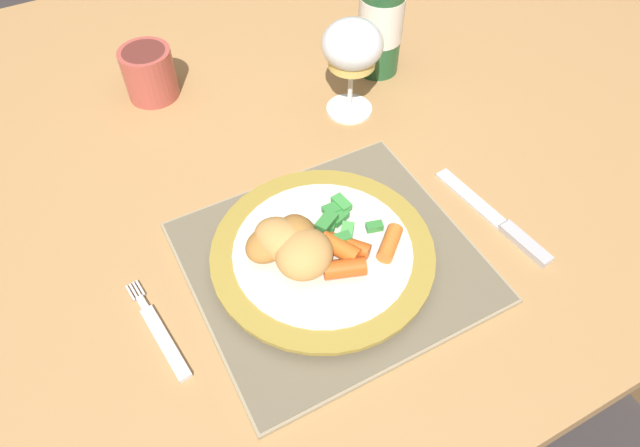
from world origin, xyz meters
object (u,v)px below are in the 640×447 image
fork (161,335)px  table_knife (501,223)px  dining_table (262,171)px  dinner_plate (323,254)px  bottle (382,4)px  drinking_cup (149,72)px  wine_glass (352,49)px

fork → table_knife: bearing=-6.6°
dining_table → dinner_plate: 0.26m
bottle → drinking_cup: size_ratio=3.84×
dinner_plate → table_knife: (0.22, -0.05, -0.01)m
fork → bottle: 0.55m
table_knife → wine_glass: 0.30m
fork → bottle: bearing=33.4°
dining_table → bottle: bearing=12.8°
dinner_plate → fork: (-0.19, -0.00, -0.01)m
dinner_plate → wine_glass: 0.29m
bottle → table_knife: bearing=-95.6°
dining_table → wine_glass: (0.14, -0.02, 0.18)m
table_knife → drinking_cup: drinking_cup is taller
table_knife → bottle: bearing=84.4°
dinner_plate → bottle: (0.25, 0.29, 0.09)m
dinner_plate → wine_glass: (0.16, 0.22, 0.09)m
wine_glass → drinking_cup: wine_glass is taller
dinner_plate → drinking_cup: size_ratio=3.39×
dining_table → wine_glass: 0.22m
dinner_plate → wine_glass: wine_glass is taller
dining_table → drinking_cup: size_ratio=20.56×
wine_glass → bottle: bottle is taller
fork → table_knife: table_knife is taller
bottle → drinking_cup: bearing=162.7°
dining_table → bottle: size_ratio=5.36×
bottle → drinking_cup: 0.35m
wine_glass → bottle: size_ratio=0.49×
fork → wine_glass: (0.36, 0.23, 0.10)m
dinner_plate → bottle: bottle is taller
dining_table → dinner_plate: dinner_plate is taller
dinner_plate → drinking_cup: 0.40m
wine_glass → drinking_cup: bearing=144.8°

